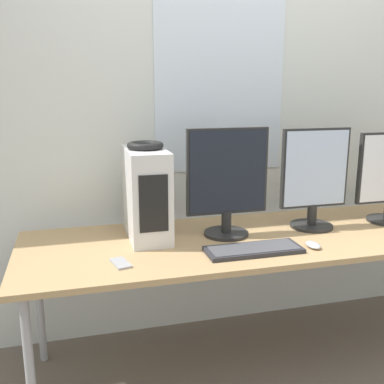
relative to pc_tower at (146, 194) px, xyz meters
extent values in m
cube|color=silver|center=(0.62, 0.39, 0.39)|extent=(8.00, 0.06, 2.70)
cube|color=silver|center=(0.51, 0.35, 0.60)|extent=(0.78, 0.01, 1.13)
cube|color=tan|center=(0.62, -0.14, -0.24)|extent=(2.54, 0.80, 0.03)
cylinder|color=#99999E|center=(-0.57, -0.46, -0.61)|extent=(0.04, 0.04, 0.71)
cylinder|color=#99999E|center=(-0.57, 0.18, -0.61)|extent=(0.04, 0.04, 0.71)
cube|color=silver|center=(0.00, 0.00, 0.00)|extent=(0.20, 0.41, 0.46)
cube|color=black|center=(0.00, -0.21, 0.00)|extent=(0.14, 0.00, 0.27)
torus|color=black|center=(0.00, 0.00, 0.25)|extent=(0.18, 0.18, 0.04)
cylinder|color=black|center=(0.40, -0.08, -0.22)|extent=(0.23, 0.23, 0.02)
cylinder|color=black|center=(0.40, -0.08, -0.15)|extent=(0.05, 0.05, 0.11)
cube|color=black|center=(0.40, -0.08, 0.11)|extent=(0.43, 0.03, 0.44)
cube|color=black|center=(0.40, -0.10, 0.11)|extent=(0.40, 0.00, 0.42)
cylinder|color=black|center=(0.90, -0.08, -0.22)|extent=(0.23, 0.23, 0.02)
cylinder|color=black|center=(0.90, -0.08, -0.15)|extent=(0.05, 0.05, 0.11)
cube|color=black|center=(0.90, -0.08, 0.10)|extent=(0.39, 0.03, 0.43)
cube|color=silver|center=(0.90, -0.09, 0.10)|extent=(0.36, 0.00, 0.40)
cube|color=#28282D|center=(0.45, -0.35, -0.22)|extent=(0.46, 0.17, 0.02)
cube|color=#47474C|center=(0.45, -0.35, -0.21)|extent=(0.42, 0.15, 0.00)
ellipsoid|color=#B2B2B7|center=(0.75, -0.37, -0.22)|extent=(0.06, 0.10, 0.03)
cube|color=#99999E|center=(-0.18, -0.34, -0.22)|extent=(0.09, 0.14, 0.01)
camera|label=1|loc=(-0.35, -2.20, 0.53)|focal=42.00mm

